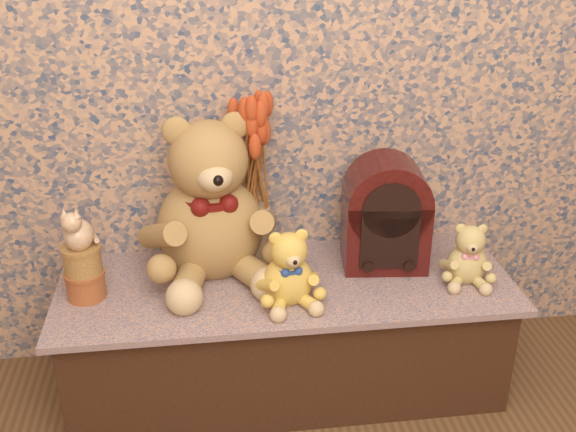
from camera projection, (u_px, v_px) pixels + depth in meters
name	position (u px, v px, depth m)	size (l,w,h in m)	color
display_shelf	(286.00, 333.00, 2.15)	(1.36, 0.52, 0.38)	#394C75
teddy_large	(208.00, 188.00, 2.03)	(0.42, 0.50, 0.54)	#A56C3F
teddy_medium	(288.00, 263.00, 1.92)	(0.19, 0.23, 0.24)	gold
teddy_small	(469.00, 250.00, 2.04)	(0.16, 0.19, 0.20)	#D2BA64
cathedral_radio	(386.00, 212.00, 2.10)	(0.25, 0.18, 0.35)	#3A0B0A
ceramic_vase	(253.00, 234.00, 2.15)	(0.11, 0.11, 0.18)	tan
dried_stalks	(251.00, 141.00, 2.02)	(0.23, 0.23, 0.43)	#C2431F
biscuit_tin_lower	(86.00, 285.00, 1.97)	(0.11, 0.11, 0.08)	#B87D36
biscuit_tin_upper	(82.00, 260.00, 1.94)	(0.11, 0.11, 0.08)	#D0B65B
cat_figurine	(77.00, 226.00, 1.89)	(0.10, 0.11, 0.13)	silver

